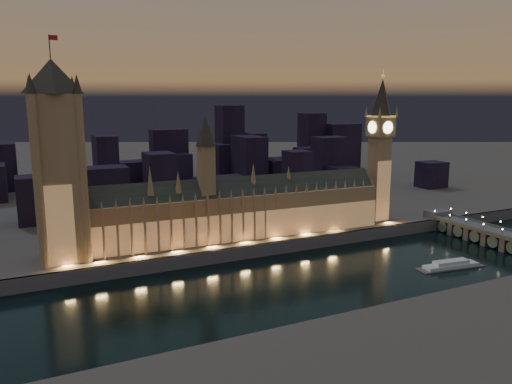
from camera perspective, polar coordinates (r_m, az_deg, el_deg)
name	(u,v)px	position (r m, az deg, el deg)	size (l,w,h in m)	color
ground_plane	(291,278)	(276.93, 4.04, -9.78)	(2000.00, 2000.00, 0.00)	black
north_bank	(116,161)	(761.71, -15.67, 3.39)	(2000.00, 960.00, 8.00)	brown
embankment_wall	(258,250)	(309.92, 0.29, -6.70)	(2000.00, 2.50, 8.00)	#4D4855
palace_of_westminster	(235,209)	(319.68, -2.38, -2.01)	(202.00, 28.16, 78.00)	#9F734F
victoria_tower	(58,152)	(288.93, -21.74, 4.23)	(31.68, 31.68, 120.93)	#9F734F
elizabeth_tower	(380,137)	(373.17, 14.02, 6.09)	(18.00, 18.00, 108.66)	#9F734F
westminster_bridge	(492,236)	(368.84, 25.34, -4.58)	(17.08, 113.00, 15.90)	#4D4855
river_boat	(451,265)	(312.31, 21.37, -7.81)	(41.97, 14.61, 4.50)	#4D4855
city_backdrop	(198,164)	(505.18, -6.60, 3.24)	(462.10, 215.63, 79.88)	black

